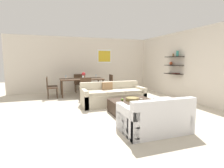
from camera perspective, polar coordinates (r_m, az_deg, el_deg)
ground_plane at (r=6.00m, az=0.51°, el=-7.37°), size 18.00×18.00×0.00m
back_wall_unit at (r=9.27m, az=-5.02°, el=6.28°), size 8.40×0.09×2.70m
right_wall_shelf_unit at (r=7.84m, az=20.40°, el=5.63°), size 0.34×8.20×2.70m
sofa_beige at (r=6.27m, az=0.24°, el=-3.98°), size 2.18×0.90×0.78m
loveseat_white at (r=4.03m, az=13.55°, el=-10.63°), size 1.44×0.90×0.78m
coffee_table at (r=5.28m, az=6.67°, el=-7.33°), size 1.25×1.05×0.38m
decorative_bowl at (r=5.24m, az=6.51°, el=-4.75°), size 0.39×0.39×0.09m
candle_jar at (r=5.25m, az=9.34°, el=-4.95°), size 0.08×0.08×0.07m
apple_on_coffee_table at (r=5.17m, az=3.33°, el=-5.02°), size 0.07×0.07×0.07m
dining_table at (r=8.03m, az=-9.72°, el=1.23°), size 1.87×0.93×0.75m
dining_chair_left_far at (r=8.15m, az=-19.26°, el=-0.24°), size 0.44×0.44×0.88m
dining_chair_foot at (r=7.20m, az=-8.57°, el=-0.86°), size 0.44×0.44×0.88m
dining_chair_right_far at (r=8.56m, az=-1.05°, el=0.52°), size 0.44×0.44×0.88m
dining_chair_left_near at (r=7.74m, az=-19.27°, el=-0.62°), size 0.44×0.44×0.88m
dining_chair_head at (r=8.90m, az=-10.61°, el=0.66°), size 0.44×0.44×0.88m
wine_glass_foot at (r=7.62m, az=-9.26°, el=2.34°), size 0.08×0.08×0.17m
wine_glass_right_far at (r=8.26m, az=-5.15°, el=2.73°), size 0.06×0.06×0.16m
wine_glass_left_near at (r=7.82m, az=-14.61°, el=2.37°), size 0.06×0.06×0.18m
centerpiece_vase at (r=8.07m, az=-9.11°, el=2.84°), size 0.16×0.16×0.28m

